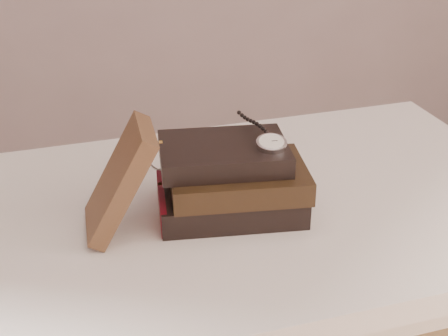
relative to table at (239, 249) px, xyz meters
name	(u,v)px	position (x,y,z in m)	size (l,w,h in m)	color
table	(239,249)	(0.00, 0.00, 0.00)	(1.00, 0.60, 0.75)	silver
book_stack	(231,181)	(-0.02, -0.02, 0.14)	(0.24, 0.19, 0.11)	black
journal	(120,180)	(-0.19, -0.03, 0.18)	(0.03, 0.11, 0.18)	#3B2416
pocket_watch	(269,141)	(0.03, -0.03, 0.21)	(0.05, 0.15, 0.02)	silver
eyeglasses	(176,156)	(-0.09, 0.07, 0.15)	(0.11, 0.12, 0.04)	silver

